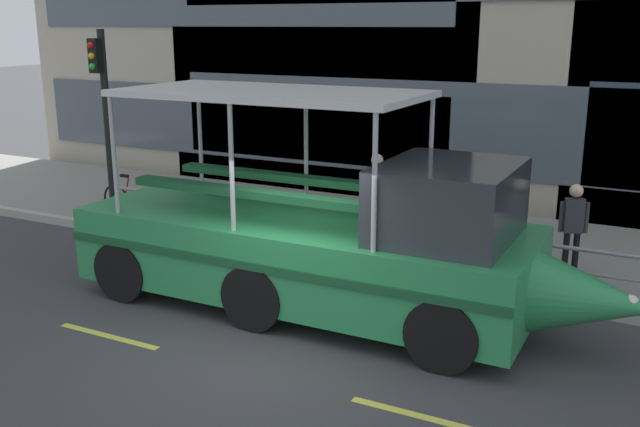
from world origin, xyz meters
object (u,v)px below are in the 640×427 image
object	(u,v)px
duck_tour_boat	(332,244)
pedestrian_near_bow	(573,222)
traffic_light_pole	(104,106)
pedestrian_mid_left	(377,189)
leaned_bicycle	(134,201)

from	to	relation	value
duck_tour_boat	pedestrian_near_bow	xyz separation A→B (m)	(3.17, 2.71, 0.08)
traffic_light_pole	pedestrian_mid_left	bearing A→B (deg)	9.62
pedestrian_near_bow	traffic_light_pole	bearing A→B (deg)	-177.26
duck_tour_boat	traffic_light_pole	bearing A→B (deg)	161.35
leaned_bicycle	pedestrian_near_bow	distance (m)	9.31
traffic_light_pole	duck_tour_boat	distance (m)	7.19
duck_tour_boat	pedestrian_near_bow	distance (m)	4.17
traffic_light_pole	pedestrian_mid_left	distance (m)	6.27
duck_tour_boat	leaned_bicycle	bearing A→B (deg)	158.74
pedestrian_near_bow	pedestrian_mid_left	distance (m)	3.84
traffic_light_pole	pedestrian_near_bow	world-z (taller)	traffic_light_pole
pedestrian_mid_left	leaned_bicycle	bearing A→B (deg)	-170.87
pedestrian_mid_left	duck_tour_boat	bearing A→B (deg)	-79.11
pedestrian_near_bow	pedestrian_mid_left	size ratio (longest dim) A/B	0.94
traffic_light_pole	duck_tour_boat	xyz separation A→B (m)	(6.64, -2.24, -1.57)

